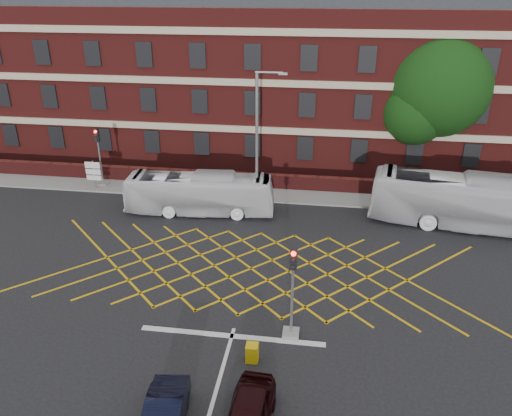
# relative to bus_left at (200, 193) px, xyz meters

# --- Properties ---
(ground) EXTENTS (120.00, 120.00, 0.00)m
(ground) POSITION_rel_bus_left_xyz_m (4.33, -8.38, -1.33)
(ground) COLOR black
(ground) RESTS_ON ground
(victorian_building) EXTENTS (51.00, 12.17, 20.40)m
(victorian_building) POSITION_rel_bus_left_xyz_m (4.57, 13.62, 6.51)
(victorian_building) COLOR #5C1917
(victorian_building) RESTS_ON ground
(boundary_wall) EXTENTS (56.00, 0.50, 1.10)m
(boundary_wall) POSITION_rel_bus_left_xyz_m (4.33, 4.62, -0.78)
(boundary_wall) COLOR #4D1414
(boundary_wall) RESTS_ON ground
(far_pavement) EXTENTS (60.00, 3.00, 0.12)m
(far_pavement) POSITION_rel_bus_left_xyz_m (4.33, 3.62, -1.27)
(far_pavement) COLOR slate
(far_pavement) RESTS_ON ground
(box_junction_hatching) EXTENTS (8.22, 8.22, 0.02)m
(box_junction_hatching) POSITION_rel_bus_left_xyz_m (4.33, -6.38, -1.32)
(box_junction_hatching) COLOR #CC990C
(box_junction_hatching) RESTS_ON ground
(stop_line) EXTENTS (8.00, 0.30, 0.02)m
(stop_line) POSITION_rel_bus_left_xyz_m (4.33, -11.88, -1.32)
(stop_line) COLOR silver
(stop_line) RESTS_ON ground
(bus_left) EXTENTS (9.66, 2.91, 2.65)m
(bus_left) POSITION_rel_bus_left_xyz_m (0.00, 0.00, 0.00)
(bus_left) COLOR silver
(bus_left) RESTS_ON ground
(bus_right) EXTENTS (12.02, 4.40, 3.27)m
(bus_right) POSITION_rel_bus_left_xyz_m (16.65, 0.35, 0.31)
(bus_right) COLOR silver
(bus_right) RESTS_ON ground
(deciduous_tree) EXTENTS (7.86, 7.71, 10.69)m
(deciduous_tree) POSITION_rel_bus_left_xyz_m (15.55, 9.32, 4.97)
(deciduous_tree) COLOR black
(deciduous_tree) RESTS_ON ground
(traffic_light_near) EXTENTS (0.70, 0.70, 4.27)m
(traffic_light_near) POSITION_rel_bus_left_xyz_m (6.82, -11.46, 0.44)
(traffic_light_near) COLOR slate
(traffic_light_near) RESTS_ON ground
(traffic_light_far) EXTENTS (0.70, 0.70, 4.27)m
(traffic_light_far) POSITION_rel_bus_left_xyz_m (-8.18, 3.46, 0.44)
(traffic_light_far) COLOR slate
(traffic_light_far) RESTS_ON ground
(street_lamp) EXTENTS (2.25, 1.00, 9.07)m
(street_lamp) POSITION_rel_bus_left_xyz_m (3.75, 0.24, 1.81)
(street_lamp) COLOR slate
(street_lamp) RESTS_ON ground
(direction_signs) EXTENTS (1.10, 0.16, 2.20)m
(direction_signs) POSITION_rel_bus_left_xyz_m (-8.37, 2.57, 0.05)
(direction_signs) COLOR gray
(direction_signs) RESTS_ON ground
(utility_cabinet) EXTENTS (0.49, 0.43, 0.81)m
(utility_cabinet) POSITION_rel_bus_left_xyz_m (5.41, -13.23, -0.92)
(utility_cabinet) COLOR #C7A00B
(utility_cabinet) RESTS_ON ground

